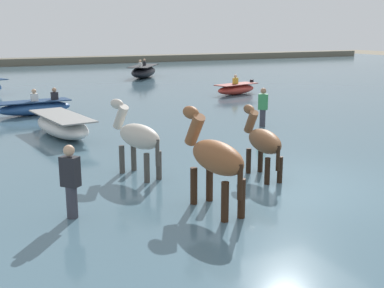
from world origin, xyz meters
name	(u,v)px	position (x,y,z in m)	size (l,w,h in m)	color
ground_plane	(297,198)	(0.00, 0.00, 0.00)	(120.00, 120.00, 0.00)	#756B56
water_surface	(140,118)	(0.00, 10.00, 0.14)	(90.00, 90.00, 0.29)	#476675
horse_lead_bay	(263,142)	(-0.36, 0.85, 1.10)	(0.58, 1.71, 1.85)	brown
horse_trailing_chestnut	(215,159)	(-2.33, -0.49, 1.26)	(0.64, 1.96, 2.13)	brown
horse_flank_pinto	(137,138)	(-2.86, 2.21, 1.17)	(0.84, 1.83, 1.99)	beige
boat_far_inshore	(144,71)	(5.61, 24.55, 0.71)	(3.49, 4.27, 1.31)	black
boat_distant_east	(236,89)	(6.70, 13.74, 0.57)	(2.73, 1.63, 1.03)	#BC382D
boat_mid_channel	(62,126)	(-3.56, 7.31, 0.62)	(1.61, 3.50, 0.67)	silver
boat_mid_outer	(35,108)	(-3.72, 11.79, 0.58)	(2.94, 1.24, 1.04)	#28518E
person_onlooker_right	(263,110)	(3.04, 5.87, 0.87)	(0.37, 0.36, 1.63)	#383842
person_spectator_far	(71,187)	(-4.82, 0.25, 0.87)	(0.36, 0.37, 1.63)	#383842
far_shoreline	(27,63)	(0.00, 41.01, 0.47)	(80.00, 2.40, 0.95)	#605B4C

